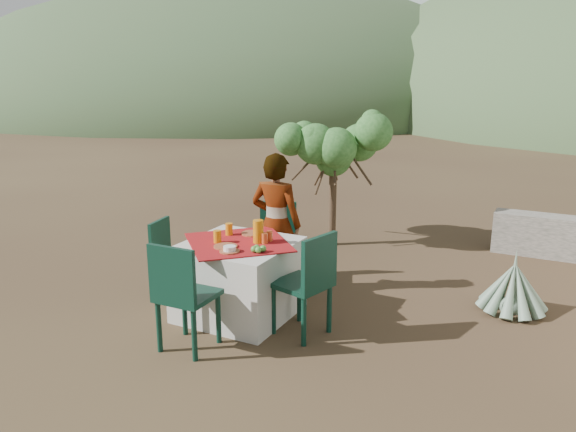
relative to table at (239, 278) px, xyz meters
The scene contains 22 objects.
ground 0.51m from the table, behind, with size 160.00×160.00×0.00m, color #342118.
table is the anchor object (origin of this frame).
chair_far 1.03m from the table, 96.51° to the left, with size 0.55×0.55×0.92m.
chair_near 0.90m from the table, 91.11° to the right, with size 0.47×0.47×0.99m.
chair_left 0.92m from the table, behind, with size 0.45×0.45×0.85m.
chair_right 0.85m from the table, ahead, with size 0.56×0.56×0.99m.
person 0.81m from the table, 86.33° to the left, with size 0.57×0.37×1.55m, color #8C6651.
shrub_tree 2.80m from the table, 90.81° to the left, with size 1.40×1.38×1.65m.
agave 2.78m from the table, 28.69° to the left, with size 0.69×0.71×0.74m.
hill_near_left 35.19m from the table, 121.41° to the left, with size 40.00×40.00×16.00m, color #415831.
hill_far_center 52.22m from the table, 94.76° to the left, with size 60.00×60.00×24.00m, color gray.
plate_far 0.49m from the table, 91.59° to the left, with size 0.24×0.24×0.01m, color brown.
plate_near 0.44m from the table, 94.27° to the right, with size 0.23×0.23×0.01m, color brown.
glass_far 0.52m from the table, 142.02° to the left, with size 0.07×0.07×0.12m, color orange.
glass_near 0.49m from the table, 145.02° to the right, with size 0.08×0.08×0.12m, color orange.
juice_pitcher 0.53m from the table, 19.94° to the left, with size 0.10×0.10×0.23m, color orange.
bowl_plate 0.50m from the table, 71.93° to the right, with size 0.19×0.19×0.01m, color brown.
white_bowl 0.52m from the table, 71.93° to the right, with size 0.12×0.12×0.04m, color white.
jar_left 0.51m from the table, 15.71° to the left, with size 0.07×0.07×0.10m, color #C95623.
jar_right 0.53m from the table, 33.95° to the left, with size 0.06×0.06×0.10m, color #C95623.
napkin_holder 0.48m from the table, 36.83° to the left, with size 0.07×0.04×0.09m, color white.
fruit_cluster 0.57m from the table, 29.58° to the right, with size 0.13×0.12×0.06m.
Camera 1 is at (3.17, -4.48, 2.38)m, focal length 35.00 mm.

